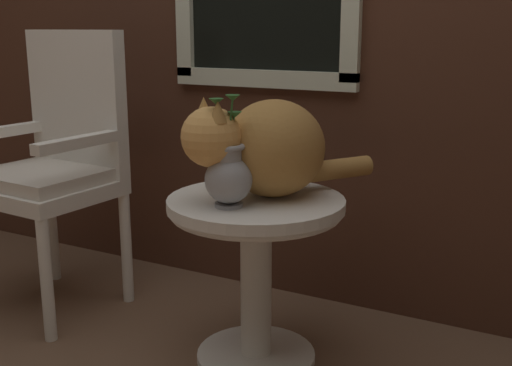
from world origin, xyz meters
TOP-DOWN VIEW (x-y plane):
  - wicker_side_table at (0.29, 0.26)m, footprint 0.57×0.57m
  - wicker_chair at (-0.63, 0.33)m, footprint 0.52×0.48m
  - cat at (0.31, 0.29)m, footprint 0.46×0.61m
  - pewter_vase_with_ivy at (0.26, 0.13)m, footprint 0.14×0.14m

SIDE VIEW (x-z plane):
  - wicker_side_table at x=0.29m, z-range 0.12..0.69m
  - wicker_chair at x=-0.63m, z-range 0.06..1.15m
  - pewter_vase_with_ivy at x=0.26m, z-range 0.50..0.84m
  - cat at x=0.31m, z-range 0.57..0.90m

